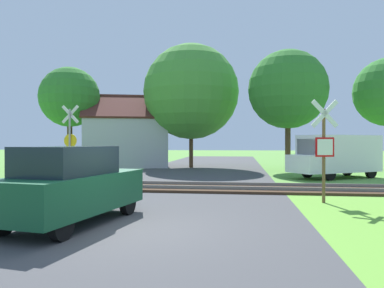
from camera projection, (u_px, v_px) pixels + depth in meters
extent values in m
plane|color=#5B933D|center=(120.00, 230.00, 7.98)|extent=(160.00, 160.00, 0.00)
cube|color=#424244|center=(144.00, 212.00, 9.96)|extent=(8.34, 80.00, 0.01)
cube|color=#422D1E|center=(177.00, 188.00, 15.05)|extent=(60.00, 2.60, 0.10)
cube|color=slate|center=(179.00, 183.00, 15.76)|extent=(60.00, 0.08, 0.12)
cube|color=slate|center=(173.00, 187.00, 14.34)|extent=(60.00, 0.08, 0.12)
cylinder|color=brown|center=(324.00, 156.00, 11.54)|extent=(0.10, 0.10, 2.90)
cube|color=red|center=(325.00, 147.00, 11.48)|extent=(0.59, 0.18, 0.60)
cube|color=white|center=(325.00, 147.00, 11.46)|extent=(0.48, 0.13, 0.49)
cube|color=white|center=(325.00, 114.00, 11.47)|extent=(0.86, 0.24, 0.88)
cube|color=white|center=(325.00, 114.00, 11.47)|extent=(0.86, 0.24, 0.88)
cylinder|color=#9E9EA5|center=(70.00, 146.00, 17.55)|extent=(0.09, 0.09, 3.44)
cube|color=white|center=(70.00, 114.00, 17.60)|extent=(0.88, 0.08, 0.88)
cube|color=white|center=(70.00, 114.00, 17.60)|extent=(0.88, 0.08, 0.88)
cylinder|color=yellow|center=(70.00, 141.00, 17.61)|extent=(0.64, 0.07, 0.64)
cube|color=#B7B7BC|center=(127.00, 143.00, 29.00)|extent=(7.22, 6.69, 3.71)
cube|color=#562823|center=(126.00, 106.00, 27.68)|extent=(6.89, 4.58, 2.01)
cube|color=#562823|center=(127.00, 109.00, 30.28)|extent=(6.89, 4.58, 2.01)
cube|color=brown|center=(148.00, 107.00, 29.22)|extent=(0.62, 0.62, 1.10)
cylinder|color=#513823|center=(70.00, 143.00, 27.81)|extent=(0.38, 0.38, 3.58)
sphere|color=#337A2D|center=(70.00, 97.00, 27.79)|extent=(4.44, 4.44, 4.44)
cylinder|color=#513823|center=(191.00, 147.00, 27.73)|extent=(0.30, 0.30, 2.98)
sphere|color=#478E38|center=(191.00, 92.00, 27.71)|extent=(7.05, 7.05, 7.05)
cylinder|color=#513823|center=(288.00, 145.00, 24.33)|extent=(0.36, 0.36, 3.40)
sphere|color=#337A2D|center=(288.00, 89.00, 24.32)|extent=(5.13, 5.13, 5.13)
cube|color=white|center=(339.00, 153.00, 19.61)|extent=(4.57, 3.84, 1.90)
cube|color=white|center=(302.00, 164.00, 18.59)|extent=(1.55, 1.90, 0.90)
cube|color=#19232D|center=(308.00, 147.00, 18.74)|extent=(0.89, 1.39, 0.85)
cube|color=navy|center=(326.00, 159.00, 20.48)|extent=(3.21, 2.01, 0.16)
cylinder|color=black|center=(307.00, 171.00, 19.73)|extent=(0.67, 0.51, 0.68)
cylinder|color=black|center=(330.00, 174.00, 18.31)|extent=(0.67, 0.51, 0.68)
cylinder|color=black|center=(347.00, 170.00, 20.92)|extent=(0.67, 0.51, 0.68)
cylinder|color=black|center=(371.00, 172.00, 19.50)|extent=(0.67, 0.51, 0.68)
cube|color=#144C2D|center=(73.00, 192.00, 8.59)|extent=(2.31, 4.22, 0.84)
cube|color=#19232D|center=(68.00, 161.00, 8.39)|extent=(1.75, 2.41, 0.64)
cylinder|color=black|center=(128.00, 203.00, 9.68)|extent=(0.28, 0.62, 0.60)
cylinder|color=black|center=(81.00, 200.00, 10.09)|extent=(0.28, 0.62, 0.60)
cylinder|color=black|center=(61.00, 225.00, 7.08)|extent=(0.28, 0.62, 0.60)
cylinder|color=black|center=(2.00, 221.00, 7.50)|extent=(0.28, 0.62, 0.60)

